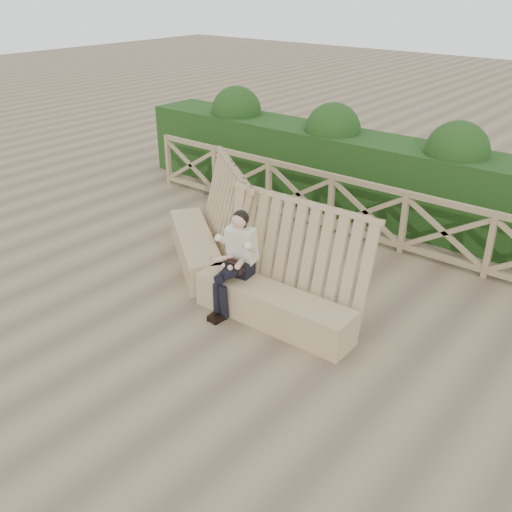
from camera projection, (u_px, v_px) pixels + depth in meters
The scene contains 5 objects.
ground at pixel (234, 324), 7.72m from camera, with size 60.00×60.00×0.00m, color brown.
bench at pixel (235, 263), 8.45m from camera, with size 4.36×2.03×1.62m.
woman at pixel (236, 257), 7.80m from camera, with size 0.43×0.87×1.44m.
guardrail at pixel (366, 212), 9.91m from camera, with size 10.10×0.09×1.10m.
hedge at pixel (398, 183), 10.66m from camera, with size 12.00×1.20×1.50m, color black.
Camera 1 is at (4.35, -4.86, 4.25)m, focal length 40.00 mm.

